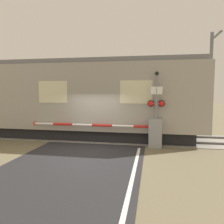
{
  "coord_description": "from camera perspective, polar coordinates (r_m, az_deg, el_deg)",
  "views": [
    {
      "loc": [
        2.71,
        -8.74,
        2.6
      ],
      "look_at": [
        0.72,
        1.99,
        1.55
      ],
      "focal_mm": 35.0,
      "sensor_mm": 36.0,
      "label": 1
    }
  ],
  "objects": [
    {
      "name": "signal_post",
      "position": [
        10.07,
        11.49,
        1.84
      ],
      "size": [
        0.78,
        0.26,
        3.47
      ],
      "color": "gray",
      "rests_on": "ground_plane"
    },
    {
      "name": "catenary_pole",
      "position": [
        14.2,
        24.32,
        7.21
      ],
      "size": [
        0.2,
        1.9,
        5.99
      ],
      "color": "slate",
      "rests_on": "ground_plane"
    },
    {
      "name": "ground_plane",
      "position": [
        9.51,
        -6.6,
        -10.41
      ],
      "size": [
        80.0,
        80.0,
        0.0
      ],
      "primitive_type": "plane",
      "color": "#6B6047"
    },
    {
      "name": "track_bed",
      "position": [
        12.38,
        -2.42,
        -6.52
      ],
      "size": [
        36.0,
        3.2,
        0.13
      ],
      "color": "gray",
      "rests_on": "ground_plane"
    },
    {
      "name": "crossing_barrier",
      "position": [
        10.31,
        8.33,
        -5.04
      ],
      "size": [
        6.43,
        0.44,
        1.35
      ],
      "color": "gray",
      "rests_on": "ground_plane"
    },
    {
      "name": "train",
      "position": [
        12.79,
        -12.22,
        3.43
      ],
      "size": [
        15.18,
        3.02,
        4.24
      ],
      "color": "black",
      "rests_on": "ground_plane"
    }
  ]
}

